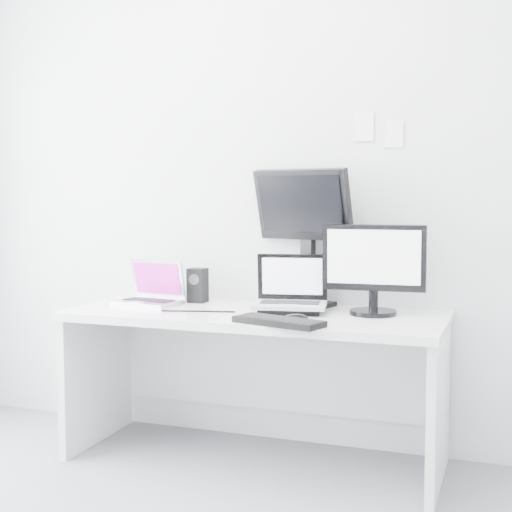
% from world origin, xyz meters
% --- Properties ---
extents(back_wall, '(3.60, 0.00, 3.60)m').
position_xyz_m(back_wall, '(0.00, 1.60, 1.35)').
color(back_wall, silver).
rests_on(back_wall, ground).
extents(desk, '(1.80, 0.70, 0.73)m').
position_xyz_m(desk, '(0.00, 1.25, 0.36)').
color(desk, white).
rests_on(desk, ground).
extents(macbook, '(0.34, 0.27, 0.24)m').
position_xyz_m(macbook, '(-0.59, 1.29, 0.85)').
color(macbook, '#ABAAAF').
rests_on(macbook, desk).
extents(speaker, '(0.09, 0.09, 0.18)m').
position_xyz_m(speaker, '(-0.38, 1.45, 0.82)').
color(speaker, black).
rests_on(speaker, desk).
extents(dell_laptop, '(0.38, 0.32, 0.28)m').
position_xyz_m(dell_laptop, '(0.17, 1.28, 0.87)').
color(dell_laptop, '#B5B8BD').
rests_on(dell_laptop, desk).
extents(rear_monitor, '(0.55, 0.32, 0.71)m').
position_xyz_m(rear_monitor, '(0.18, 1.51, 1.08)').
color(rear_monitor, black).
rests_on(rear_monitor, desk).
extents(samsung_monitor, '(0.49, 0.25, 0.44)m').
position_xyz_m(samsung_monitor, '(0.55, 1.36, 0.95)').
color(samsung_monitor, black).
rests_on(samsung_monitor, desk).
extents(keyboard, '(0.43, 0.25, 0.03)m').
position_xyz_m(keyboard, '(0.22, 0.96, 0.74)').
color(keyboard, black).
rests_on(keyboard, desk).
extents(mouse, '(0.12, 0.10, 0.04)m').
position_xyz_m(mouse, '(0.27, 1.05, 0.75)').
color(mouse, black).
rests_on(mouse, desk).
extents(wall_note_0, '(0.10, 0.00, 0.14)m').
position_xyz_m(wall_note_0, '(0.45, 1.59, 1.62)').
color(wall_note_0, white).
rests_on(wall_note_0, back_wall).
extents(wall_note_1, '(0.09, 0.00, 0.13)m').
position_xyz_m(wall_note_1, '(0.60, 1.59, 1.58)').
color(wall_note_1, white).
rests_on(wall_note_1, back_wall).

